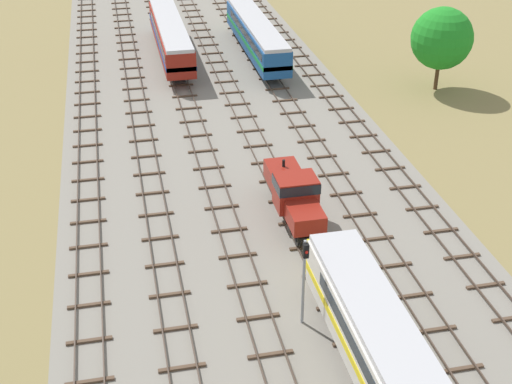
% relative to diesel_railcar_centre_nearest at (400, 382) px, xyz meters
% --- Properties ---
extents(ground_plane, '(480.00, 480.00, 0.00)m').
position_rel_diesel_railcar_centre_nearest_xyz_m(ground_plane, '(-2.27, 24.02, -2.60)').
color(ground_plane, olive).
extents(ballast_bed, '(26.69, 176.00, 0.01)m').
position_rel_diesel_railcar_centre_nearest_xyz_m(ballast_bed, '(-2.27, 24.02, -2.59)').
color(ballast_bed, gray).
rests_on(ballast_bed, ground).
extents(track_far_left, '(2.40, 126.00, 0.29)m').
position_rel_diesel_railcar_centre_nearest_xyz_m(track_far_left, '(-13.62, 25.02, -2.46)').
color(track_far_left, '#47382D').
rests_on(track_far_left, ground).
extents(track_left, '(2.40, 126.00, 0.29)m').
position_rel_diesel_railcar_centre_nearest_xyz_m(track_left, '(-9.08, 25.02, -2.46)').
color(track_left, '#47382D').
rests_on(track_left, ground).
extents(track_centre_left, '(2.40, 126.00, 0.29)m').
position_rel_diesel_railcar_centre_nearest_xyz_m(track_centre_left, '(-4.54, 25.02, -2.46)').
color(track_centre_left, '#47382D').
rests_on(track_centre_left, ground).
extents(track_centre, '(2.40, 126.00, 0.29)m').
position_rel_diesel_railcar_centre_nearest_xyz_m(track_centre, '(-0.00, 25.02, -2.46)').
color(track_centre, '#47382D').
rests_on(track_centre, ground).
extents(track_centre_right, '(2.40, 126.00, 0.29)m').
position_rel_diesel_railcar_centre_nearest_xyz_m(track_centre_right, '(4.54, 25.02, -2.46)').
color(track_centre_right, '#47382D').
rests_on(track_centre_right, ground).
extents(track_right, '(2.40, 126.00, 0.29)m').
position_rel_diesel_railcar_centre_nearest_xyz_m(track_right, '(9.08, 25.02, -2.46)').
color(track_right, '#47382D').
rests_on(track_right, ground).
extents(diesel_railcar_centre_nearest, '(2.96, 20.50, 3.80)m').
position_rel_diesel_railcar_centre_nearest_xyz_m(diesel_railcar_centre_nearest, '(0.00, 0.00, 0.00)').
color(diesel_railcar_centre_nearest, beige).
rests_on(diesel_railcar_centre_nearest, ground).
extents(shunter_loco_centre_near, '(2.74, 8.46, 3.10)m').
position_rel_diesel_railcar_centre_nearest_xyz_m(shunter_loco_centre_near, '(0.00, 18.19, -0.59)').
color(shunter_loco_centre_near, maroon).
rests_on(shunter_loco_centre_near, ground).
extents(diesel_railcar_centre_right_mid, '(2.96, 20.50, 3.80)m').
position_rel_diesel_railcar_centre_nearest_xyz_m(diesel_railcar_centre_right_mid, '(4.54, 51.32, 0.00)').
color(diesel_railcar_centre_right_mid, '#194C8C').
rests_on(diesel_railcar_centre_right_mid, ground).
extents(diesel_railcar_centre_left_midfar, '(2.96, 20.50, 3.80)m').
position_rel_diesel_railcar_centre_nearest_xyz_m(diesel_railcar_centre_left_midfar, '(-4.54, 53.02, 0.00)').
color(diesel_railcar_centre_left_midfar, maroon).
rests_on(diesel_railcar_centre_left_midfar, ground).
extents(signal_post_near, '(0.28, 0.47, 5.33)m').
position_rel_diesel_railcar_centre_nearest_xyz_m(signal_post_near, '(-2.27, 7.64, 0.79)').
color(signal_post_near, gray).
rests_on(signal_post_near, ground).
extents(lineside_tree_1, '(5.85, 5.85, 7.99)m').
position_rel_diesel_railcar_centre_nearest_xyz_m(lineside_tree_1, '(19.66, 38.45, 2.46)').
color(lineside_tree_1, '#4C331E').
rests_on(lineside_tree_1, ground).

